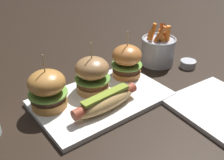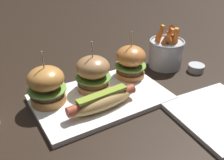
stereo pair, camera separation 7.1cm
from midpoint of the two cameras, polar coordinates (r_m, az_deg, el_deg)
name	(u,v)px [view 2 (the right image)]	position (r m, az deg, el deg)	size (l,w,h in m)	color
ground_plane	(101,100)	(0.72, 0.39, -4.50)	(3.00, 3.00, 0.00)	black
platter_main	(101,98)	(0.72, 0.39, -4.04)	(0.36, 0.22, 0.01)	white
hot_dog	(102,101)	(0.66, 0.99, -4.61)	(0.19, 0.06, 0.05)	tan
slider_left	(47,85)	(0.68, -11.12, -1.19)	(0.10, 0.10, 0.14)	#B97B39
slider_center	(92,74)	(0.72, -1.62, 1.27)	(0.10, 0.10, 0.14)	#9F7246
slider_right	(131,61)	(0.79, 6.63, 3.94)	(0.09, 0.09, 0.14)	#BC7136
fries_bucket	(166,52)	(0.91, 13.83, 5.78)	(0.12, 0.12, 0.15)	#B7BABF
sauce_ramekin	(196,68)	(0.92, 19.92, 2.43)	(0.05, 0.05, 0.02)	#B7BABF
side_plate	(220,115)	(0.73, 25.08, -6.96)	(0.22, 0.22, 0.01)	white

